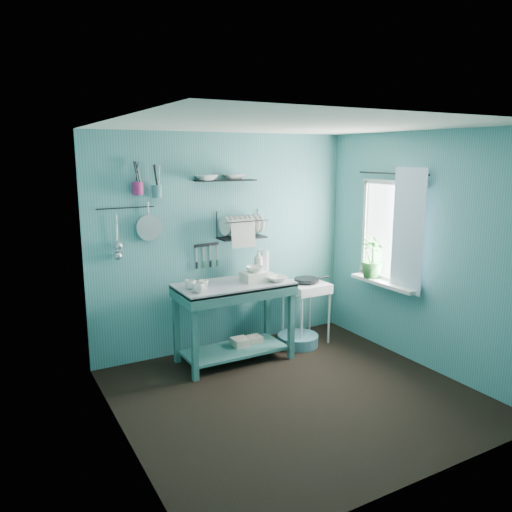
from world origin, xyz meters
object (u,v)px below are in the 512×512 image
wash_tub (255,276)px  storage_tin_large (240,347)px  mug_mid (204,285)px  mug_left (198,288)px  storage_tin_small (255,344)px  soap_bottle (259,262)px  hotplate_stand (306,312)px  utensil_cup_teal (157,191)px  utensil_cup_magenta (138,188)px  water_bottle (265,262)px  colander (149,228)px  potted_plant (372,258)px  frying_pan (307,280)px  dish_rack (242,225)px  work_counter (234,322)px  floor_basin (298,340)px  mug_right (191,284)px

wash_tub → storage_tin_large: wash_tub is taller
mug_mid → mug_left: bearing=-135.0°
mug_left → storage_tin_small: mug_left is taller
soap_bottle → hotplate_stand: 0.91m
utensil_cup_teal → utensil_cup_magenta: bearing=180.0°
hotplate_stand → utensil_cup_magenta: size_ratio=5.66×
water_bottle → utensil_cup_teal: bearing=171.5°
colander → potted_plant: 2.58m
colander → storage_tin_large: 1.69m
frying_pan → water_bottle: bearing=167.8°
dish_rack → colander: bearing=166.3°
wash_tub → dish_rack: dish_rack is taller
work_counter → mug_left: (-0.48, -0.16, 0.49)m
frying_pan → floor_basin: (-0.17, -0.08, -0.71)m
mug_left → storage_tin_small: size_ratio=0.61×
mug_mid → utensil_cup_magenta: size_ratio=0.77×
water_bottle → potted_plant: potted_plant is taller
frying_pan → dish_rack: (-0.75, 0.24, 0.69)m
mug_left → storage_tin_large: (0.58, 0.21, -0.83)m
utensil_cup_magenta → colander: bearing=15.0°
storage_tin_large → storage_tin_small: 0.20m
wash_tub → colander: (-1.03, 0.45, 0.56)m
storage_tin_small → floor_basin: size_ratio=0.41×
wash_tub → utensil_cup_magenta: size_ratio=2.15×
mug_right → floor_basin: 1.62m
potted_plant → utensil_cup_teal: bearing=161.8°
water_bottle → storage_tin_large: (-0.42, -0.17, -0.92)m
work_counter → frying_pan: work_counter is taller
utensil_cup_teal → floor_basin: size_ratio=0.27×
mug_left → mug_right: (-0.02, 0.16, 0.00)m
dish_rack → mug_left: bearing=-155.7°
utensil_cup_magenta → utensil_cup_teal: (0.20, 0.00, -0.04)m
hotplate_stand → wash_tub: bearing=-169.7°
water_bottle → mug_left: bearing=-159.2°
mug_mid → utensil_cup_teal: bearing=124.2°
storage_tin_large → mug_mid: bearing=-167.1°
wash_tub → potted_plant: 1.43m
storage_tin_large → floor_basin: 0.77m
storage_tin_large → floor_basin: storage_tin_large is taller
wash_tub → storage_tin_small: bearing=63.4°
floor_basin → frying_pan: bearing=26.5°
colander → floor_basin: (1.65, -0.40, -1.43)m
frying_pan → utensil_cup_magenta: size_ratio=2.31×
mug_mid → mug_right: size_ratio=0.81×
work_counter → utensil_cup_teal: utensil_cup_teal is taller
colander → storage_tin_large: bearing=-23.4°
storage_tin_small → storage_tin_large: bearing=-171.5°
mug_right → storage_tin_large: size_ratio=0.56×
hotplate_stand → storage_tin_large: size_ratio=3.34×
storage_tin_small → colander: bearing=162.0°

